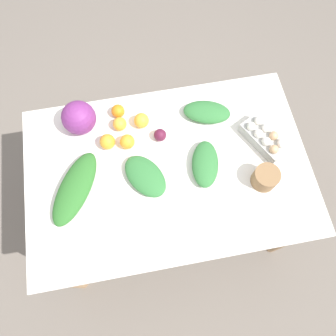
% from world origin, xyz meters
% --- Properties ---
extents(ground_plane, '(8.00, 8.00, 0.00)m').
position_xyz_m(ground_plane, '(0.00, 0.00, 0.00)').
color(ground_plane, '#70665B').
extents(dining_table, '(1.39, 0.91, 0.78)m').
position_xyz_m(dining_table, '(0.00, 0.00, 0.68)').
color(dining_table, silver).
rests_on(dining_table, ground_plane).
extents(cabbage_purple, '(0.17, 0.17, 0.17)m').
position_xyz_m(cabbage_purple, '(-0.39, 0.32, 0.86)').
color(cabbage_purple, '#7A2D75').
rests_on(cabbage_purple, dining_table).
extents(egg_carton, '(0.22, 0.27, 0.09)m').
position_xyz_m(egg_carton, '(0.50, 0.06, 0.82)').
color(egg_carton, '#A8A8A3').
rests_on(egg_carton, dining_table).
extents(paper_bag, '(0.12, 0.12, 0.10)m').
position_xyz_m(paper_bag, '(0.44, -0.14, 0.83)').
color(paper_bag, olive).
rests_on(paper_bag, dining_table).
extents(greens_bunch_beet_tops, '(0.31, 0.40, 0.08)m').
position_xyz_m(greens_bunch_beet_tops, '(-0.45, -0.03, 0.82)').
color(greens_bunch_beet_tops, '#2D6B28').
rests_on(greens_bunch_beet_tops, dining_table).
extents(greens_bunch_dandelion, '(0.26, 0.29, 0.06)m').
position_xyz_m(greens_bunch_dandelion, '(-0.12, -0.03, 0.81)').
color(greens_bunch_dandelion, '#337538').
rests_on(greens_bunch_dandelion, dining_table).
extents(greens_bunch_kale, '(0.18, 0.27, 0.07)m').
position_xyz_m(greens_bunch_kale, '(0.18, -0.02, 0.81)').
color(greens_bunch_kale, '#337538').
rests_on(greens_bunch_kale, dining_table).
extents(greens_bunch_scallion, '(0.27, 0.20, 0.06)m').
position_xyz_m(greens_bunch_scallion, '(0.25, 0.26, 0.81)').
color(greens_bunch_scallion, '#337538').
rests_on(greens_bunch_scallion, dining_table).
extents(beet_root, '(0.06, 0.06, 0.06)m').
position_xyz_m(beet_root, '(-0.01, 0.18, 0.81)').
color(beet_root, '#5B1933').
rests_on(beet_root, dining_table).
extents(orange_0, '(0.07, 0.07, 0.07)m').
position_xyz_m(orange_0, '(-0.20, 0.35, 0.81)').
color(orange_0, orange).
rests_on(orange_0, dining_table).
extents(orange_1, '(0.07, 0.07, 0.07)m').
position_xyz_m(orange_1, '(-0.20, 0.27, 0.81)').
color(orange_1, '#F9A833').
rests_on(orange_1, dining_table).
extents(orange_2, '(0.08, 0.08, 0.08)m').
position_xyz_m(orange_2, '(-0.27, 0.18, 0.82)').
color(orange_2, orange).
rests_on(orange_2, dining_table).
extents(orange_3, '(0.07, 0.07, 0.07)m').
position_xyz_m(orange_3, '(-0.17, 0.17, 0.81)').
color(orange_3, orange).
rests_on(orange_3, dining_table).
extents(orange_4, '(0.08, 0.08, 0.08)m').
position_xyz_m(orange_4, '(-0.09, 0.27, 0.82)').
color(orange_4, '#F9A833').
rests_on(orange_4, dining_table).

